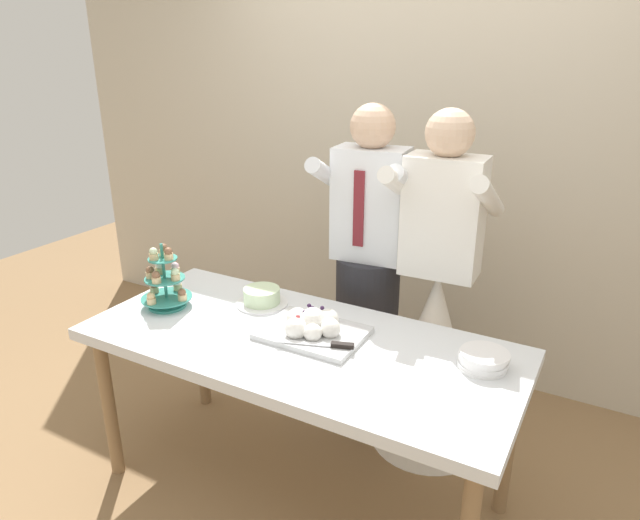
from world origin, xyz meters
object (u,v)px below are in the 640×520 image
(person_groom, at_px, (367,289))
(main_cake_tray, at_px, (312,327))
(cupcake_stand, at_px, (165,282))
(person_bride, at_px, (433,338))
(round_cake, at_px, (262,297))
(plate_stack, at_px, (483,359))
(dessert_table, at_px, (299,355))

(person_groom, bearing_deg, main_cake_tray, -87.73)
(cupcake_stand, relative_size, person_bride, 0.18)
(main_cake_tray, bearing_deg, person_groom, 92.27)
(round_cake, distance_m, person_bride, 0.85)
(main_cake_tray, distance_m, person_bride, 0.70)
(round_cake, bearing_deg, plate_stack, -2.87)
(main_cake_tray, bearing_deg, person_bride, 58.77)
(round_cake, xyz_separation_m, person_bride, (0.70, 0.42, -0.23))
(round_cake, xyz_separation_m, person_groom, (0.33, 0.45, -0.06))
(main_cake_tray, relative_size, plate_stack, 2.27)
(dessert_table, height_order, person_groom, person_groom)
(person_groom, distance_m, person_bride, 0.40)
(person_groom, bearing_deg, cupcake_stand, -135.66)
(person_bride, bearing_deg, main_cake_tray, -121.23)
(cupcake_stand, bearing_deg, person_groom, 44.34)
(main_cake_tray, bearing_deg, cupcake_stand, -173.61)
(cupcake_stand, bearing_deg, person_bride, 31.32)
(cupcake_stand, distance_m, plate_stack, 1.41)
(cupcake_stand, relative_size, round_cake, 1.27)
(main_cake_tray, height_order, plate_stack, main_cake_tray)
(dessert_table, distance_m, cupcake_stand, 0.72)
(cupcake_stand, relative_size, main_cake_tray, 0.71)
(main_cake_tray, xyz_separation_m, person_bride, (0.34, 0.57, -0.23))
(round_cake, height_order, person_groom, person_groom)
(main_cake_tray, xyz_separation_m, plate_stack, (0.68, 0.10, -0.01))
(main_cake_tray, height_order, round_cake, main_cake_tray)
(plate_stack, xyz_separation_m, round_cake, (-1.03, 0.05, 0.00))
(main_cake_tray, bearing_deg, plate_stack, 8.18)
(cupcake_stand, xyz_separation_m, person_bride, (1.07, 0.65, -0.31))
(dessert_table, relative_size, cupcake_stand, 5.90)
(cupcake_stand, height_order, main_cake_tray, cupcake_stand)
(dessert_table, distance_m, round_cake, 0.39)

